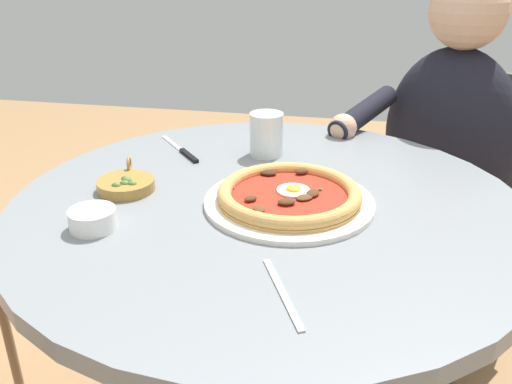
{
  "coord_description": "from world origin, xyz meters",
  "views": [
    {
      "loc": [
        -0.16,
        0.92,
        1.18
      ],
      "look_at": [
        0.03,
        -0.02,
        0.74
      ],
      "focal_mm": 38.09,
      "sensor_mm": 36.0,
      "label": 1
    }
  ],
  "objects_px": {
    "dining_table": "(267,271)",
    "ramekin_capers": "(93,218)",
    "fork_utensil": "(282,293)",
    "pizza_on_plate": "(289,196)",
    "water_glass": "(266,137)",
    "diner_person": "(438,199)",
    "olive_pan": "(126,184)",
    "steak_knife": "(184,152)",
    "cafe_chair_diner": "(462,184)"
  },
  "relations": [
    {
      "from": "pizza_on_plate",
      "to": "dining_table",
      "type": "bearing_deg",
      "value": -19.97
    },
    {
      "from": "pizza_on_plate",
      "to": "cafe_chair_diner",
      "type": "bearing_deg",
      "value": -121.67
    },
    {
      "from": "ramekin_capers",
      "to": "fork_utensil",
      "type": "height_order",
      "value": "ramekin_capers"
    },
    {
      "from": "cafe_chair_diner",
      "to": "olive_pan",
      "type": "bearing_deg",
      "value": 43.07
    },
    {
      "from": "dining_table",
      "to": "olive_pan",
      "type": "height_order",
      "value": "olive_pan"
    },
    {
      "from": "pizza_on_plate",
      "to": "olive_pan",
      "type": "distance_m",
      "value": 0.32
    },
    {
      "from": "water_glass",
      "to": "olive_pan",
      "type": "xyz_separation_m",
      "value": [
        0.23,
        0.25,
        -0.03
      ]
    },
    {
      "from": "dining_table",
      "to": "pizza_on_plate",
      "type": "relative_size",
      "value": 3.09
    },
    {
      "from": "pizza_on_plate",
      "to": "ramekin_capers",
      "type": "xyz_separation_m",
      "value": [
        0.31,
        0.16,
        0.0
      ]
    },
    {
      "from": "water_glass",
      "to": "ramekin_capers",
      "type": "xyz_separation_m",
      "value": [
        0.23,
        0.41,
        -0.02
      ]
    },
    {
      "from": "dining_table",
      "to": "steak_knife",
      "type": "distance_m",
      "value": 0.35
    },
    {
      "from": "dining_table",
      "to": "water_glass",
      "type": "relative_size",
      "value": 9.98
    },
    {
      "from": "cafe_chair_diner",
      "to": "steak_knife",
      "type": "bearing_deg",
      "value": 34.63
    },
    {
      "from": "ramekin_capers",
      "to": "olive_pan",
      "type": "xyz_separation_m",
      "value": [
        0.01,
        -0.16,
        -0.01
      ]
    },
    {
      "from": "pizza_on_plate",
      "to": "fork_utensil",
      "type": "bearing_deg",
      "value": 96.18
    },
    {
      "from": "olive_pan",
      "to": "diner_person",
      "type": "relative_size",
      "value": 0.12
    },
    {
      "from": "pizza_on_plate",
      "to": "water_glass",
      "type": "height_order",
      "value": "water_glass"
    },
    {
      "from": "pizza_on_plate",
      "to": "olive_pan",
      "type": "height_order",
      "value": "olive_pan"
    },
    {
      "from": "dining_table",
      "to": "fork_utensil",
      "type": "bearing_deg",
      "value": 103.75
    },
    {
      "from": "pizza_on_plate",
      "to": "steak_knife",
      "type": "bearing_deg",
      "value": -38.71
    },
    {
      "from": "pizza_on_plate",
      "to": "steak_knife",
      "type": "relative_size",
      "value": 1.91
    },
    {
      "from": "olive_pan",
      "to": "diner_person",
      "type": "height_order",
      "value": "diner_person"
    },
    {
      "from": "dining_table",
      "to": "ramekin_capers",
      "type": "relative_size",
      "value": 12.22
    },
    {
      "from": "steak_knife",
      "to": "dining_table",
      "type": "bearing_deg",
      "value": 138.64
    },
    {
      "from": "dining_table",
      "to": "ramekin_capers",
      "type": "xyz_separation_m",
      "value": [
        0.27,
        0.17,
        0.18
      ]
    },
    {
      "from": "pizza_on_plate",
      "to": "diner_person",
      "type": "xyz_separation_m",
      "value": [
        -0.36,
        -0.6,
        -0.25
      ]
    },
    {
      "from": "ramekin_capers",
      "to": "fork_utensil",
      "type": "bearing_deg",
      "value": 160.07
    },
    {
      "from": "dining_table",
      "to": "fork_utensil",
      "type": "xyz_separation_m",
      "value": [
        -0.07,
        0.3,
        0.16
      ]
    },
    {
      "from": "dining_table",
      "to": "ramekin_capers",
      "type": "height_order",
      "value": "ramekin_capers"
    },
    {
      "from": "steak_knife",
      "to": "ramekin_capers",
      "type": "xyz_separation_m",
      "value": [
        0.04,
        0.38,
        0.02
      ]
    },
    {
      "from": "water_glass",
      "to": "diner_person",
      "type": "height_order",
      "value": "diner_person"
    },
    {
      "from": "dining_table",
      "to": "ramekin_capers",
      "type": "bearing_deg",
      "value": 32.51
    },
    {
      "from": "pizza_on_plate",
      "to": "steak_knife",
      "type": "distance_m",
      "value": 0.35
    },
    {
      "from": "pizza_on_plate",
      "to": "water_glass",
      "type": "xyz_separation_m",
      "value": [
        0.09,
        -0.25,
        0.03
      ]
    },
    {
      "from": "pizza_on_plate",
      "to": "cafe_chair_diner",
      "type": "distance_m",
      "value": 0.88
    },
    {
      "from": "water_glass",
      "to": "cafe_chair_diner",
      "type": "height_order",
      "value": "cafe_chair_diner"
    },
    {
      "from": "pizza_on_plate",
      "to": "ramekin_capers",
      "type": "distance_m",
      "value": 0.35
    },
    {
      "from": "fork_utensil",
      "to": "dining_table",
      "type": "bearing_deg",
      "value": -76.25
    },
    {
      "from": "water_glass",
      "to": "olive_pan",
      "type": "distance_m",
      "value": 0.34
    },
    {
      "from": "diner_person",
      "to": "ramekin_capers",
      "type": "bearing_deg",
      "value": 48.41
    },
    {
      "from": "pizza_on_plate",
      "to": "ramekin_capers",
      "type": "height_order",
      "value": "same"
    },
    {
      "from": "steak_knife",
      "to": "olive_pan",
      "type": "height_order",
      "value": "olive_pan"
    },
    {
      "from": "fork_utensil",
      "to": "pizza_on_plate",
      "type": "bearing_deg",
      "value": -83.82
    },
    {
      "from": "fork_utensil",
      "to": "water_glass",
      "type": "bearing_deg",
      "value": -77.45
    },
    {
      "from": "water_glass",
      "to": "fork_utensil",
      "type": "relative_size",
      "value": 0.61
    },
    {
      "from": "water_glass",
      "to": "ramekin_capers",
      "type": "height_order",
      "value": "water_glass"
    },
    {
      "from": "water_glass",
      "to": "diner_person",
      "type": "xyz_separation_m",
      "value": [
        -0.45,
        -0.35,
        -0.28
      ]
    },
    {
      "from": "water_glass",
      "to": "dining_table",
      "type": "bearing_deg",
      "value": 101.01
    },
    {
      "from": "ramekin_capers",
      "to": "fork_utensil",
      "type": "xyz_separation_m",
      "value": [
        -0.34,
        0.12,
        -0.02
      ]
    },
    {
      "from": "olive_pan",
      "to": "cafe_chair_diner",
      "type": "relative_size",
      "value": 0.16
    }
  ]
}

